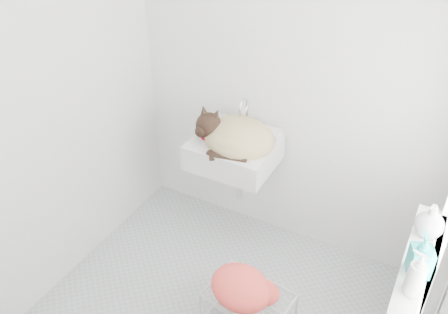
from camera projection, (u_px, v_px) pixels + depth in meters
The scene contains 11 objects.
back_wall at pixel (291, 79), 2.97m from camera, with size 2.20×0.02×2.50m, color white.
left_wall at pixel (45, 105), 2.67m from camera, with size 0.02×2.00×2.50m, color white.
windowsill at pixel (420, 265), 2.22m from camera, with size 0.16×0.88×0.04m, color white.
sink at pixel (235, 141), 3.11m from camera, with size 0.54×0.48×0.22m, color silver.
faucet at pixel (247, 111), 3.16m from camera, with size 0.20×0.14×0.20m, color silver, non-canonical shape.
cat at pixel (235, 137), 3.07m from camera, with size 0.51×0.42×0.31m.
wire_rack at pixel (248, 309), 2.83m from camera, with size 0.47×0.33×0.28m, color silver.
towel at pixel (241, 293), 2.73m from camera, with size 0.38×0.27×0.16m, color #DF4F26.
bottle_a at pixel (411, 292), 2.06m from camera, with size 0.08×0.08×0.20m, color white.
bottle_b at pixel (416, 272), 2.16m from camera, with size 0.10×0.10×0.22m, color teal.
bottle_c at pixel (426, 234), 2.37m from camera, with size 0.14×0.14×0.19m, color silver.
Camera 1 is at (0.93, -1.62, 2.49)m, focal length 37.64 mm.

